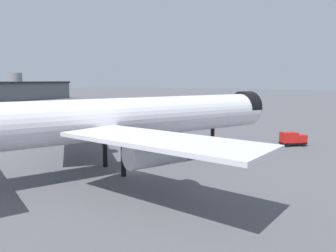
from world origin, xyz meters
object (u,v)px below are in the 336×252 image
object	(u,v)px
baggage_tug_wing	(174,129)
baggage_cart_trailing	(104,131)
traffic_cone_near_nose	(215,135)
service_truck_front	(293,139)
airliner_near_gate	(127,119)

from	to	relation	value
baggage_tug_wing	baggage_cart_trailing	xyz separation A→B (m)	(-12.65, 13.74, 0.00)
baggage_tug_wing	baggage_cart_trailing	size ratio (longest dim) A/B	1.26
traffic_cone_near_nose	baggage_tug_wing	bearing A→B (deg)	97.28
service_truck_front	baggage_cart_trailing	distance (m)	46.41
baggage_cart_trailing	traffic_cone_near_nose	size ratio (longest dim) A/B	4.80
airliner_near_gate	baggage_tug_wing	world-z (taller)	airliner_near_gate
service_truck_front	baggage_cart_trailing	xyz separation A→B (m)	(-12.85, 44.59, -0.61)
airliner_near_gate	traffic_cone_near_nose	size ratio (longest dim) A/B	103.76
airliner_near_gate	traffic_cone_near_nose	bearing A→B (deg)	24.79
airliner_near_gate	service_truck_front	bearing A→B (deg)	-5.11
airliner_near_gate	traffic_cone_near_nose	xyz separation A→B (m)	(35.88, 2.70, -7.80)
airliner_near_gate	service_truck_front	world-z (taller)	airliner_near_gate
airliner_near_gate	service_truck_front	distance (m)	38.91
airliner_near_gate	baggage_cart_trailing	bearing A→B (deg)	72.66
baggage_tug_wing	traffic_cone_near_nose	size ratio (longest dim) A/B	6.05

